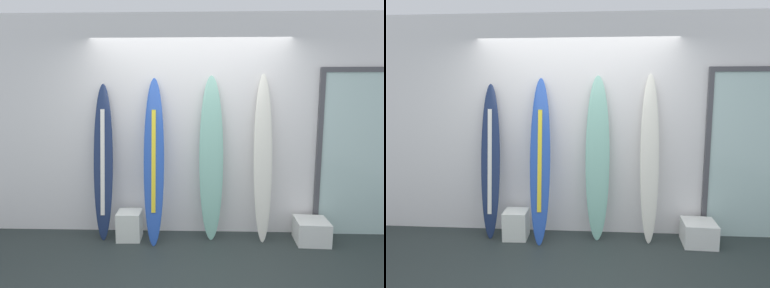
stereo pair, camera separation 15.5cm
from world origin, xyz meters
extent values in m
cube|color=#252E2D|center=(0.00, 0.00, -0.02)|extent=(8.00, 8.00, 0.04)
cube|color=white|center=(0.00, 1.30, 1.40)|extent=(7.20, 0.20, 2.80)
ellipsoid|color=navy|center=(-1.08, 1.00, 0.97)|extent=(0.25, 0.34, 1.94)
cube|color=white|center=(-1.08, 0.97, 0.98)|extent=(0.06, 0.19, 1.30)
cone|color=black|center=(-1.08, 0.93, 0.17)|extent=(0.07, 0.08, 0.11)
ellipsoid|color=#254EAF|center=(-0.43, 0.93, 1.01)|extent=(0.27, 0.48, 2.01)
cube|color=yellow|center=(-0.43, 0.90, 1.01)|extent=(0.06, 0.27, 1.22)
ellipsoid|color=#81C0AC|center=(0.27, 1.03, 1.02)|extent=(0.30, 0.28, 2.04)
cone|color=black|center=(0.27, 0.98, 0.18)|extent=(0.07, 0.08, 0.11)
ellipsoid|color=silver|center=(0.90, 1.01, 1.03)|extent=(0.23, 0.34, 2.06)
cone|color=black|center=(0.90, 0.93, 0.18)|extent=(0.07, 0.08, 0.11)
cube|color=silver|center=(-0.75, 0.94, 0.18)|extent=(0.30, 0.30, 0.35)
cube|color=silver|center=(1.50, 0.91, 0.14)|extent=(0.40, 0.40, 0.28)
cube|color=silver|center=(2.14, 1.18, 1.04)|extent=(0.96, 0.02, 2.08)
cube|color=#47474C|center=(1.63, 1.18, 1.04)|extent=(0.06, 0.06, 2.08)
cube|color=#47474C|center=(2.14, 1.18, 2.11)|extent=(1.08, 0.06, 0.06)
camera|label=1|loc=(0.16, -3.04, 1.80)|focal=31.24mm
camera|label=2|loc=(0.31, -3.03, 1.80)|focal=31.24mm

